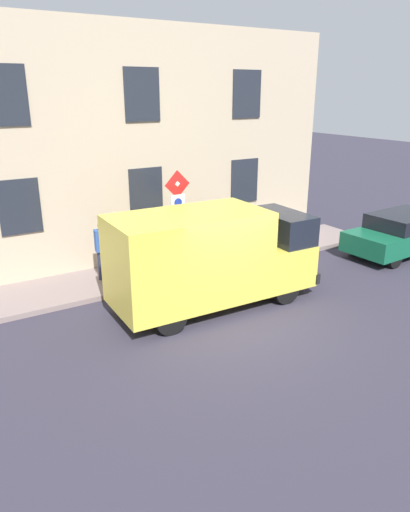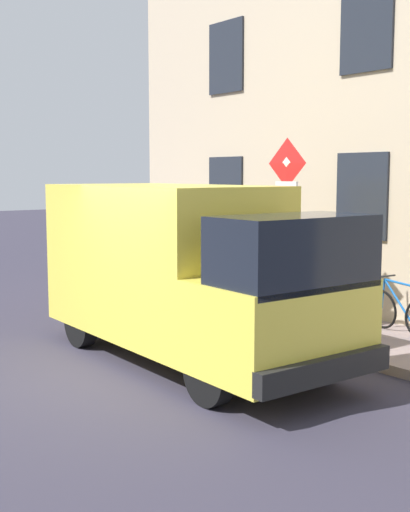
{
  "view_description": "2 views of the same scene",
  "coord_description": "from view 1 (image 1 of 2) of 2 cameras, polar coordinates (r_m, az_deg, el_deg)",
  "views": [
    {
      "loc": [
        -8.16,
        5.98,
        5.26
      ],
      "look_at": [
        2.46,
        -0.5,
        0.9
      ],
      "focal_mm": 33.3,
      "sensor_mm": 36.0,
      "label": 1
    },
    {
      "loc": [
        -4.21,
        -7.6,
        2.66
      ],
      "look_at": [
        2.0,
        0.42,
        1.42
      ],
      "focal_mm": 47.02,
      "sensor_mm": 36.0,
      "label": 2
    }
  ],
  "objects": [
    {
      "name": "pedestrian",
      "position": [
        13.62,
        -12.18,
        0.93
      ],
      "size": [
        0.31,
        0.43,
        1.72
      ],
      "rotation": [
        0.0,
        0.0,
        6.15
      ],
      "color": "#262B47",
      "rests_on": "sidewalk_slab"
    },
    {
      "name": "bicycle_black",
      "position": [
        16.36,
        3.85,
        2.38
      ],
      "size": [
        0.46,
        1.72,
        0.89
      ],
      "rotation": [
        0.0,
        0.0,
        1.68
      ],
      "color": "black",
      "rests_on": "sidewalk_slab"
    },
    {
      "name": "litter_bin",
      "position": [
        13.67,
        -4.97,
        -0.76
      ],
      "size": [
        0.44,
        0.44,
        0.9
      ],
      "primitive_type": "cylinder",
      "color": "#2D5133",
      "rests_on": "sidewalk_slab"
    },
    {
      "name": "sign_post_stacked",
      "position": [
        13.28,
        -3.33,
        5.65
      ],
      "size": [
        0.15,
        0.56,
        2.96
      ],
      "color": "#474C47",
      "rests_on": "sidewalk_slab"
    },
    {
      "name": "bicycle_blue",
      "position": [
        15.47,
        -1.42,
        1.42
      ],
      "size": [
        0.46,
        1.71,
        0.89
      ],
      "rotation": [
        0.0,
        0.0,
        1.44
      ],
      "color": "black",
      "rests_on": "sidewalk_slab"
    },
    {
      "name": "sidewalk_slab",
      "position": [
        14.59,
        -5.03,
        -1.62
      ],
      "size": [
        2.13,
        15.58,
        0.14
      ],
      "primitive_type": "cube",
      "color": "gray",
      "rests_on": "ground_plane"
    },
    {
      "name": "delivery_van",
      "position": [
        11.87,
        0.64,
        -0.03
      ],
      "size": [
        2.13,
        5.38,
        2.5
      ],
      "rotation": [
        0.0,
        0.0,
        4.69
      ],
      "color": "yellow",
      "rests_on": "ground_plane"
    },
    {
      "name": "bicycle_purple",
      "position": [
        15.9,
        1.29,
        1.91
      ],
      "size": [
        0.46,
        1.71,
        0.89
      ],
      "rotation": [
        0.0,
        0.0,
        1.62
      ],
      "color": "black",
      "rests_on": "sidewalk_slab"
    },
    {
      "name": "parked_hatchback",
      "position": [
        17.29,
        22.51,
        2.63
      ],
      "size": [
        1.96,
        4.09,
        1.38
      ],
      "rotation": [
        0.0,
        0.0,
        1.62
      ],
      "color": "#13603F",
      "rests_on": "ground_plane"
    },
    {
      "name": "ground_plane",
      "position": [
        11.4,
        4.32,
        -8.23
      ],
      "size": [
        80.0,
        80.0,
        0.0
      ],
      "primitive_type": "plane",
      "color": "#33303E"
    },
    {
      "name": "building_facade",
      "position": [
        15.01,
        -7.9,
        12.65
      ],
      "size": [
        0.75,
        13.58,
        7.14
      ],
      "color": "#C6B295",
      "rests_on": "ground_plane"
    }
  ]
}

